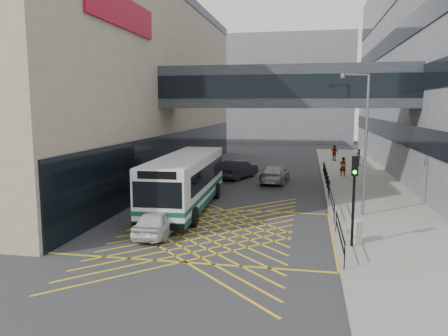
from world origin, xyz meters
The scene contains 18 objects.
ground centered at (0.00, 0.00, 0.00)m, with size 120.00×120.00×0.00m, color #333335.
building_whsmith centered at (-17.98, 16.00, 8.00)m, with size 24.17×42.00×16.00m.
building_far centered at (-2.00, 60.00, 9.00)m, with size 28.00×16.00×18.00m, color slate.
skybridge centered at (3.00, 12.00, 7.50)m, with size 20.00×4.10×3.00m.
pavement centered at (9.00, 15.00, 0.08)m, with size 6.00×54.00×0.16m, color gray.
box_junction centered at (0.00, 0.00, 0.00)m, with size 12.00×9.00×0.01m.
bus centered at (-2.37, 4.38, 1.73)m, with size 3.23×11.65×3.24m.
car_white centered at (-2.23, -1.11, 0.66)m, with size 1.71×4.17×1.33m, color silver.
car_dark centered at (-1.08, 16.00, 0.79)m, with size 1.96×5.02×1.57m, color black.
car_silver centered at (2.17, 14.52, 0.76)m, with size 2.06×4.89×1.52m, color gray.
traffic_light centered at (6.68, -1.73, 2.72)m, with size 0.29×0.46×3.93m.
street_lamp centered at (7.66, 4.08, 4.54)m, with size 1.67×0.90×7.69m.
litter_bin centered at (6.91, -1.08, 0.66)m, with size 0.57×0.57×0.99m, color #ADA89E.
kerb_railings centered at (6.15, 1.78, 0.88)m, with size 0.05×12.54×1.00m.
bollards centered at (6.25, 15.00, 0.61)m, with size 0.14×10.14×0.90m.
pedestrian_a centered at (7.74, 17.76, 0.99)m, with size 0.66×0.47×1.66m, color gray.
pedestrian_b centered at (9.94, 25.50, 0.97)m, with size 0.79×0.46×1.61m, color gray.
pedestrian_c centered at (7.70, 28.94, 1.00)m, with size 0.99×0.48×1.68m, color gray.
Camera 1 is at (4.69, -20.50, 6.14)m, focal length 35.00 mm.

